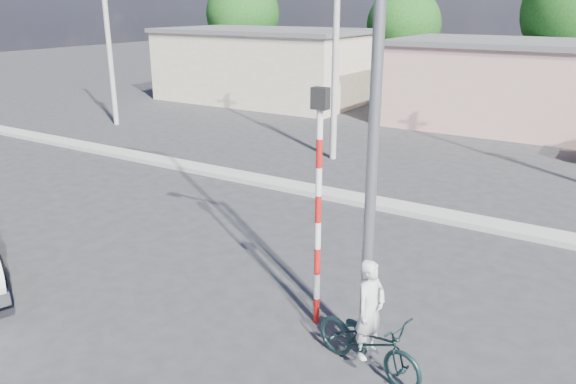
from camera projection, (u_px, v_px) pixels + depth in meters
The scene contains 9 objects.
ground_plane at pixel (135, 310), 10.90m from camera, with size 120.00×120.00×0.00m, color #2B2B2D.
median at pixel (329, 194), 17.29m from camera, with size 40.00×0.80×0.16m, color #99968E.
bicycle at pixel (368, 342), 8.94m from camera, with size 0.70×2.02×1.06m, color #152929.
cyclist at pixel (369, 326), 8.85m from camera, with size 0.60×0.39×1.64m, color silver.
traffic_pole at pixel (319, 190), 9.66m from camera, with size 0.28×0.18×4.36m.
streetlight at pixel (367, 53), 8.19m from camera, with size 2.34×0.22×9.00m.
building_row at pixel (486, 79), 27.31m from camera, with size 37.80×7.30×4.44m.
tree_row at pixel (461, 18), 33.46m from camera, with size 34.13×7.32×8.10m.
utility_poles at pixel (484, 57), 17.59m from camera, with size 35.40×0.24×8.00m.
Camera 1 is at (7.63, -6.54, 5.65)m, focal length 35.00 mm.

